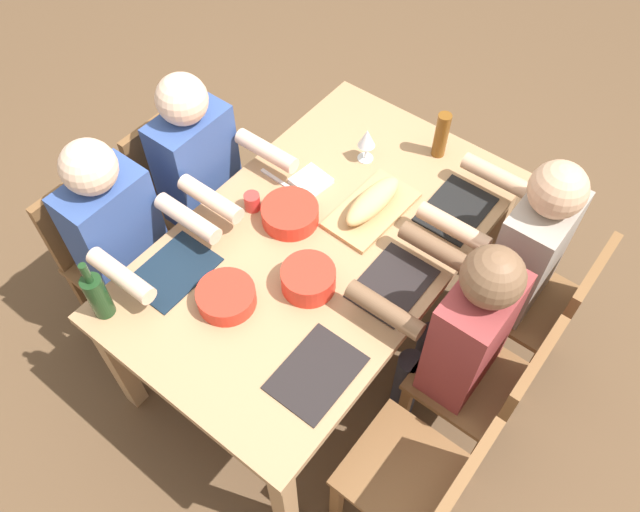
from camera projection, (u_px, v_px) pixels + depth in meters
name	position (u px, v px, depth m)	size (l,w,h in m)	color
ground_plane	(320.00, 331.00, 3.12)	(8.00, 8.00, 0.00)	brown
dining_table	(320.00, 252.00, 2.59)	(1.70, 1.02, 0.74)	#A87F56
chair_near_center	(183.00, 188.00, 3.03)	(0.40, 0.40, 0.85)	brown
diner_near_center	(204.00, 174.00, 2.79)	(0.41, 0.53, 1.20)	#2D2D38
chair_far_left	(545.00, 304.00, 2.65)	(0.40, 0.40, 0.85)	brown
diner_far_left	(518.00, 252.00, 2.54)	(0.41, 0.53, 1.20)	#2D2D38
chair_near_right	(108.00, 250.00, 2.82)	(0.40, 0.40, 0.85)	brown
diner_near_right	(124.00, 240.00, 2.58)	(0.41, 0.53, 1.20)	#2D2D38
chair_far_right	(425.00, 483.00, 2.21)	(0.40, 0.40, 0.85)	brown
chair_far_center	(490.00, 386.00, 2.43)	(0.40, 0.40, 0.85)	brown
diner_far_center	(459.00, 332.00, 2.33)	(0.41, 0.53, 1.20)	#2D2D38
serving_bowl_pasta	(290.00, 213.00, 2.55)	(0.23, 0.23, 0.08)	red
serving_bowl_fruit	(226.00, 296.00, 2.32)	(0.22, 0.22, 0.07)	red
serving_bowl_salad	(308.00, 278.00, 2.35)	(0.21, 0.21, 0.10)	red
cutting_board	(372.00, 210.00, 2.60)	(0.40, 0.22, 0.02)	tan
bread_loaf	(373.00, 201.00, 2.56)	(0.32, 0.11, 0.09)	tan
wine_bottle	(97.00, 295.00, 2.24)	(0.08, 0.08, 0.29)	#193819
beer_bottle	(441.00, 135.00, 2.72)	(0.06, 0.06, 0.22)	brown
wine_glass	(367.00, 139.00, 2.70)	(0.08, 0.08, 0.17)	silver
cup_near_center	(252.00, 202.00, 2.59)	(0.07, 0.07, 0.08)	red
fork_near_center	(276.00, 179.00, 2.71)	(0.02, 0.17, 0.01)	silver
placemat_far_left	(456.00, 209.00, 2.61)	(0.32, 0.23, 0.01)	black
placemat_near_right	(174.00, 271.00, 2.43)	(0.32, 0.23, 0.01)	#142333
placemat_far_right	(316.00, 373.00, 2.18)	(0.32, 0.23, 0.01)	black
placemat_far_center	(393.00, 284.00, 2.40)	(0.32, 0.23, 0.01)	black
napkin_stack	(311.00, 181.00, 2.70)	(0.14, 0.14, 0.02)	white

